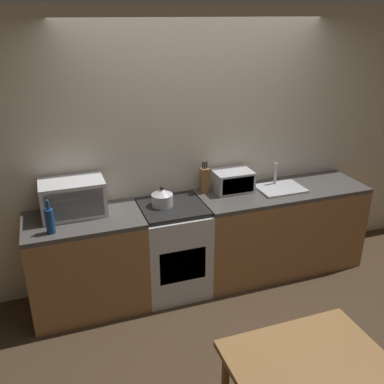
{
  "coord_description": "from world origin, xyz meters",
  "views": [
    {
      "loc": [
        -1.37,
        -2.61,
        2.55
      ],
      "look_at": [
        -0.19,
        0.72,
        1.05
      ],
      "focal_mm": 40.0,
      "sensor_mm": 36.0,
      "label": 1
    }
  ],
  "objects_px": {
    "stove_range": "(173,248)",
    "bottle": "(50,220)",
    "toaster_oven": "(232,181)",
    "kettle": "(162,197)",
    "microwave": "(73,198)",
    "dining_table": "(314,381)"
  },
  "relations": [
    {
      "from": "microwave",
      "to": "toaster_oven",
      "type": "height_order",
      "value": "microwave"
    },
    {
      "from": "stove_range",
      "to": "toaster_oven",
      "type": "xyz_separation_m",
      "value": [
        0.67,
        0.15,
        0.55
      ]
    },
    {
      "from": "toaster_oven",
      "to": "bottle",
      "type": "bearing_deg",
      "value": -169.47
    },
    {
      "from": "stove_range",
      "to": "microwave",
      "type": "xyz_separation_m",
      "value": [
        -0.86,
        0.12,
        0.61
      ]
    },
    {
      "from": "kettle",
      "to": "toaster_oven",
      "type": "relative_size",
      "value": 0.52
    },
    {
      "from": "bottle",
      "to": "toaster_oven",
      "type": "xyz_separation_m",
      "value": [
        1.74,
        0.32,
        -0.01
      ]
    },
    {
      "from": "microwave",
      "to": "bottle",
      "type": "bearing_deg",
      "value": -125.73
    },
    {
      "from": "toaster_oven",
      "to": "kettle",
      "type": "bearing_deg",
      "value": -171.18
    },
    {
      "from": "microwave",
      "to": "bottle",
      "type": "xyz_separation_m",
      "value": [
        -0.21,
        -0.29,
        -0.04
      ]
    },
    {
      "from": "stove_range",
      "to": "bottle",
      "type": "bearing_deg",
      "value": -170.63
    },
    {
      "from": "bottle",
      "to": "kettle",
      "type": "bearing_deg",
      "value": 11.83
    },
    {
      "from": "dining_table",
      "to": "toaster_oven",
      "type": "bearing_deg",
      "value": 77.92
    },
    {
      "from": "microwave",
      "to": "toaster_oven",
      "type": "relative_size",
      "value": 1.45
    },
    {
      "from": "stove_range",
      "to": "toaster_oven",
      "type": "relative_size",
      "value": 2.39
    },
    {
      "from": "toaster_oven",
      "to": "dining_table",
      "type": "bearing_deg",
      "value": -102.08
    },
    {
      "from": "kettle",
      "to": "toaster_oven",
      "type": "xyz_separation_m",
      "value": [
        0.75,
        0.12,
        0.02
      ]
    },
    {
      "from": "dining_table",
      "to": "bottle",
      "type": "bearing_deg",
      "value": 125.68
    },
    {
      "from": "microwave",
      "to": "bottle",
      "type": "distance_m",
      "value": 0.36
    },
    {
      "from": "bottle",
      "to": "dining_table",
      "type": "bearing_deg",
      "value": -54.32
    },
    {
      "from": "stove_range",
      "to": "bottle",
      "type": "height_order",
      "value": "bottle"
    },
    {
      "from": "stove_range",
      "to": "bottle",
      "type": "xyz_separation_m",
      "value": [
        -1.07,
        -0.18,
        0.56
      ]
    },
    {
      "from": "stove_range",
      "to": "toaster_oven",
      "type": "height_order",
      "value": "toaster_oven"
    }
  ]
}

